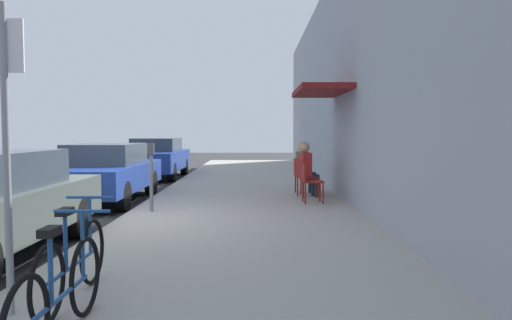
% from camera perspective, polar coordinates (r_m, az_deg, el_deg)
% --- Properties ---
extents(ground_plane, '(60.00, 60.00, 0.00)m').
position_cam_1_polar(ground_plane, '(8.85, -16.24, -7.61)').
color(ground_plane, '#2D2D30').
extents(sidewalk_slab, '(4.50, 32.00, 0.12)m').
position_cam_1_polar(sidewalk_slab, '(10.46, -1.10, -5.46)').
color(sidewalk_slab, '#9E9B93').
rests_on(sidewalk_slab, ground_plane).
extents(building_facade, '(1.40, 32.00, 5.87)m').
position_cam_1_polar(building_facade, '(10.65, 12.09, 10.13)').
color(building_facade, '#999EA8').
rests_on(building_facade, ground_plane).
extents(parked_car_1, '(1.80, 4.40, 1.38)m').
position_cam_1_polar(parked_car_1, '(11.98, -17.23, -1.34)').
color(parked_car_1, navy).
rests_on(parked_car_1, ground_plane).
extents(parked_car_2, '(1.80, 4.40, 1.43)m').
position_cam_1_polar(parked_car_2, '(17.69, -11.52, 0.30)').
color(parked_car_2, navy).
rests_on(parked_car_2, ground_plane).
extents(parking_meter, '(0.12, 0.10, 1.32)m').
position_cam_1_polar(parking_meter, '(9.52, -12.14, -1.40)').
color(parking_meter, slate).
rests_on(parking_meter, sidewalk_slab).
extents(street_sign, '(0.32, 0.06, 2.60)m').
position_cam_1_polar(street_sign, '(4.51, -27.26, 2.69)').
color(street_sign, gray).
rests_on(street_sign, sidewalk_slab).
extents(bicycle_0, '(0.46, 1.71, 0.90)m').
position_cam_1_polar(bicycle_0, '(3.93, -21.96, -14.40)').
color(bicycle_0, black).
rests_on(bicycle_0, sidewalk_slab).
extents(bicycle_1, '(0.46, 1.71, 0.90)m').
position_cam_1_polar(bicycle_1, '(4.76, -20.67, -11.24)').
color(bicycle_1, black).
rests_on(bicycle_1, sidewalk_slab).
extents(cafe_chair_0, '(0.46, 0.46, 0.87)m').
position_cam_1_polar(cafe_chair_0, '(10.53, 6.41, -2.33)').
color(cafe_chair_0, maroon).
rests_on(cafe_chair_0, sidewalk_slab).
extents(cafe_chair_1, '(0.54, 0.54, 0.87)m').
position_cam_1_polar(cafe_chair_1, '(11.47, 5.91, -1.86)').
color(cafe_chair_1, maroon).
rests_on(cafe_chair_1, sidewalk_slab).
extents(seated_patron_1, '(0.50, 0.45, 1.29)m').
position_cam_1_polar(seated_patron_1, '(11.48, 6.19, -0.90)').
color(seated_patron_1, '#232838').
rests_on(seated_patron_1, sidewalk_slab).
extents(cafe_chair_2, '(0.55, 0.55, 0.87)m').
position_cam_1_polar(cafe_chair_2, '(12.11, 5.60, -1.59)').
color(cafe_chair_2, maroon).
rests_on(cafe_chair_2, sidewalk_slab).
extents(seated_patron_2, '(0.50, 0.45, 1.29)m').
position_cam_1_polar(seated_patron_2, '(12.12, 5.87, -0.67)').
color(seated_patron_2, '#232838').
rests_on(seated_patron_2, sidewalk_slab).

